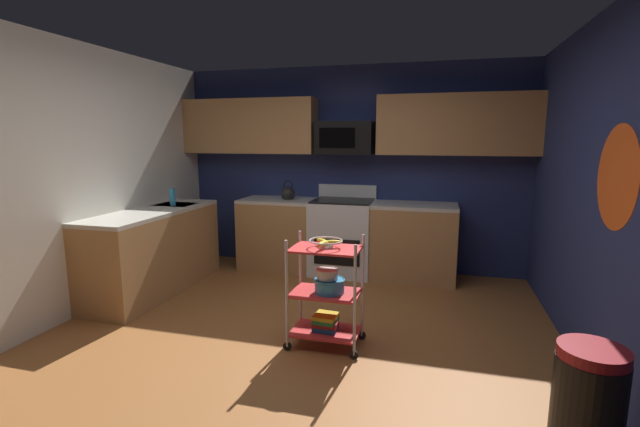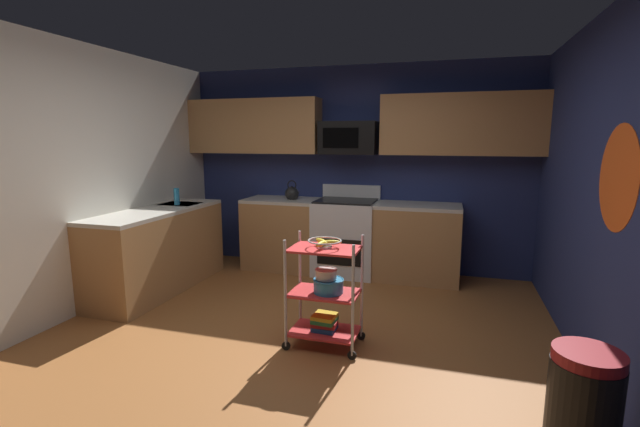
% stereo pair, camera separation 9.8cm
% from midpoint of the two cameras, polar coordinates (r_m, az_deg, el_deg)
% --- Properties ---
extents(floor, '(4.40, 4.80, 0.04)m').
position_cam_midpoint_polar(floor, '(3.77, -3.24, -17.28)').
color(floor, '#995B2D').
rests_on(floor, ground).
extents(wall_back, '(4.52, 0.06, 2.60)m').
position_cam_midpoint_polar(wall_back, '(5.71, 4.97, 5.79)').
color(wall_back, navy).
rests_on(wall_back, ground).
extents(wall_left, '(0.06, 4.80, 2.60)m').
position_cam_midpoint_polar(wall_left, '(4.64, -30.34, 3.58)').
color(wall_left, silver).
rests_on(wall_left, ground).
extents(wall_right, '(0.06, 4.80, 2.60)m').
position_cam_midpoint_polar(wall_right, '(3.35, 35.22, 1.26)').
color(wall_right, navy).
rests_on(wall_right, ground).
extents(wall_flower_decal, '(0.00, 0.68, 0.68)m').
position_cam_midpoint_polar(wall_flower_decal, '(3.31, 35.08, 3.80)').
color(wall_flower_decal, '#E5591E').
extents(counter_run, '(3.56, 2.40, 0.92)m').
position_cam_midpoint_polar(counter_run, '(5.29, -5.18, -3.71)').
color(counter_run, '#B27F4C').
rests_on(counter_run, ground).
extents(oven_range, '(0.76, 0.65, 1.10)m').
position_cam_midpoint_polar(oven_range, '(5.52, 3.92, -2.96)').
color(oven_range, white).
rests_on(oven_range, ground).
extents(upper_cabinets, '(4.40, 0.33, 0.70)m').
position_cam_midpoint_polar(upper_cabinets, '(5.51, 4.69, 11.37)').
color(upper_cabinets, '#B27F4C').
extents(microwave, '(0.70, 0.39, 0.40)m').
position_cam_midpoint_polar(microwave, '(5.49, 4.31, 9.82)').
color(microwave, black).
extents(rolling_cart, '(0.62, 0.38, 0.91)m').
position_cam_midpoint_polar(rolling_cart, '(3.61, 1.40, -10.32)').
color(rolling_cart, silver).
rests_on(rolling_cart, ground).
extents(fruit_bowl, '(0.27, 0.27, 0.07)m').
position_cam_midpoint_polar(fruit_bowl, '(3.49, 1.42, -3.77)').
color(fruit_bowl, silver).
rests_on(fruit_bowl, rolling_cart).
extents(mixing_bowl_large, '(0.25, 0.25, 0.11)m').
position_cam_midpoint_polar(mixing_bowl_large, '(3.58, 1.90, -9.37)').
color(mixing_bowl_large, '#338CBF').
rests_on(mixing_bowl_large, rolling_cart).
extents(mixing_bowl_small, '(0.18, 0.18, 0.08)m').
position_cam_midpoint_polar(mixing_bowl_small, '(3.55, 1.61, -7.85)').
color(mixing_bowl_small, silver).
rests_on(mixing_bowl_small, rolling_cart).
extents(book_stack, '(0.20, 0.20, 0.14)m').
position_cam_midpoint_polar(book_stack, '(3.71, 1.38, -14.00)').
color(book_stack, '#1E4C8C').
rests_on(book_stack, rolling_cart).
extents(kettle, '(0.21, 0.18, 0.26)m').
position_cam_midpoint_polar(kettle, '(5.63, -3.18, 2.65)').
color(kettle, black).
rests_on(kettle, counter_run).
extents(dish_soap_bottle, '(0.06, 0.06, 0.20)m').
position_cam_midpoint_polar(dish_soap_bottle, '(5.38, -17.72, 2.12)').
color(dish_soap_bottle, '#2D8CBF').
rests_on(dish_soap_bottle, counter_run).
extents(trash_can, '(0.34, 0.42, 0.66)m').
position_cam_midpoint_polar(trash_can, '(2.78, 32.00, -21.18)').
color(trash_can, black).
rests_on(trash_can, ground).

